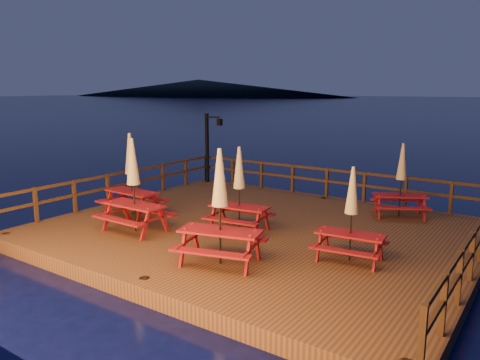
{
  "coord_description": "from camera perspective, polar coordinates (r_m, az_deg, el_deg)",
  "views": [
    {
      "loc": [
        7.18,
        -11.29,
        4.47
      ],
      "look_at": [
        -1.07,
        0.6,
        1.62
      ],
      "focal_mm": 35.0,
      "sensor_mm": 36.0,
      "label": 1
    }
  ],
  "objects": [
    {
      "name": "picnic_table_1",
      "position": [
        13.36,
        -0.1,
        -0.93
      ],
      "size": [
        1.88,
        1.62,
        2.45
      ],
      "rotation": [
        0.0,
        0.0,
        0.13
      ],
      "color": "maroon",
      "rests_on": "deck"
    },
    {
      "name": "railing",
      "position": [
        15.27,
        5.81,
        -1.41
      ],
      "size": [
        11.8,
        9.75,
        1.1
      ],
      "color": "#382511",
      "rests_on": "deck"
    },
    {
      "name": "deck",
      "position": [
        14.05,
        2.19,
        -6.56
      ],
      "size": [
        12.0,
        10.0,
        0.4
      ],
      "primitive_type": "cube",
      "color": "#4A2917",
      "rests_on": "ground"
    },
    {
      "name": "lamp_post",
      "position": [
        20.35,
        -3.69,
        4.71
      ],
      "size": [
        0.85,
        0.18,
        3.0
      ],
      "color": "black",
      "rests_on": "deck"
    },
    {
      "name": "picnic_table_5",
      "position": [
        15.39,
        -13.14,
        0.83
      ],
      "size": [
        1.92,
        1.6,
        2.68
      ],
      "rotation": [
        0.0,
        0.0,
        -0.03
      ],
      "color": "maroon",
      "rests_on": "deck"
    },
    {
      "name": "picnic_table_3",
      "position": [
        15.72,
        19.05,
        0.13
      ],
      "size": [
        2.1,
        1.97,
        2.37
      ],
      "rotation": [
        0.0,
        0.0,
        0.48
      ],
      "color": "maroon",
      "rests_on": "deck"
    },
    {
      "name": "picnic_table_0",
      "position": [
        13.6,
        -12.85,
        -0.44
      ],
      "size": [
        1.9,
        1.57,
        2.7
      ],
      "rotation": [
        0.0,
        0.0,
        -0.01
      ],
      "color": "maroon",
      "rests_on": "deck"
    },
    {
      "name": "ground",
      "position": [
        14.11,
        2.19,
        -7.33
      ],
      "size": [
        500.0,
        500.0,
        0.0
      ],
      "primitive_type": "plane",
      "color": "black",
      "rests_on": "ground"
    },
    {
      "name": "picnic_table_2",
      "position": [
        11.32,
        13.42,
        -3.91
      ],
      "size": [
        1.74,
        1.49,
        2.29
      ],
      "rotation": [
        0.0,
        0.0,
        0.11
      ],
      "color": "maroon",
      "rests_on": "deck"
    },
    {
      "name": "picnic_table_4",
      "position": [
        10.79,
        -2.46,
        -3.07
      ],
      "size": [
        2.27,
        2.03,
        2.74
      ],
      "rotation": [
        0.0,
        0.0,
        0.27
      ],
      "color": "maroon",
      "rests_on": "deck"
    },
    {
      "name": "deck_piles",
      "position": [
        14.21,
        2.18,
        -8.48
      ],
      "size": [
        11.44,
        9.44,
        1.4
      ],
      "color": "#382511",
      "rests_on": "ground"
    },
    {
      "name": "headland_left",
      "position": [
        261.66,
        -5.09,
        11.12
      ],
      "size": [
        180.0,
        84.0,
        9.0
      ],
      "primitive_type": "ellipsoid",
      "color": "black",
      "rests_on": "ground"
    }
  ]
}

